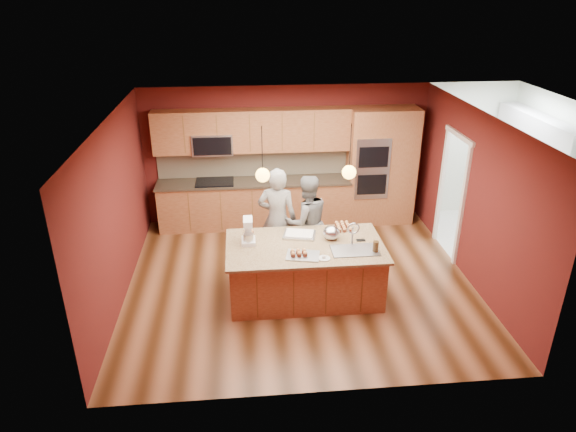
{
  "coord_description": "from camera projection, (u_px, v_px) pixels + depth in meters",
  "views": [
    {
      "loc": [
        -0.87,
        -7.12,
        4.46
      ],
      "look_at": [
        -0.2,
        -0.1,
        1.22
      ],
      "focal_mm": 32.0,
      "sensor_mm": 36.0,
      "label": 1
    }
  ],
  "objects": [
    {
      "name": "plate",
      "position": [
        324.0,
        258.0,
        7.28
      ],
      "size": [
        0.18,
        0.18,
        0.01
      ],
      "primitive_type": "cylinder",
      "color": "silver",
      "rests_on": "island"
    },
    {
      "name": "person_left",
      "position": [
        277.0,
        219.0,
        8.44
      ],
      "size": [
        0.72,
        0.56,
        1.77
      ],
      "primitive_type": "imported",
      "rotation": [
        0.0,
        0.0,
        2.92
      ],
      "color": "black",
      "rests_on": "floor"
    },
    {
      "name": "ceiling",
      "position": [
        302.0,
        118.0,
        7.25
      ],
      "size": [
        5.5,
        5.5,
        0.0
      ],
      "primitive_type": "plane",
      "rotation": [
        3.14,
        0.0,
        0.0
      ],
      "color": "white",
      "rests_on": "ground"
    },
    {
      "name": "laundry_room",
      "position": [
        538.0,
        137.0,
        9.02
      ],
      "size": [
        2.6,
        2.7,
        2.7
      ],
      "color": "silver",
      "rests_on": "ground"
    },
    {
      "name": "wall_back",
      "position": [
        286.0,
        155.0,
        10.08
      ],
      "size": [
        5.5,
        0.0,
        5.5
      ],
      "primitive_type": "plane",
      "rotation": [
        1.57,
        0.0,
        0.0
      ],
      "color": "#541614",
      "rests_on": "ground"
    },
    {
      "name": "cupcakes_left",
      "position": [
        249.0,
        231.0,
        8.01
      ],
      "size": [
        0.14,
        0.21,
        0.06
      ],
      "primitive_type": null,
      "color": "tan",
      "rests_on": "island"
    },
    {
      "name": "stand_mixer",
      "position": [
        248.0,
        233.0,
        7.67
      ],
      "size": [
        0.21,
        0.29,
        0.39
      ],
      "rotation": [
        0.0,
        0.0,
        -0.01
      ],
      "color": "white",
      "rests_on": "island"
    },
    {
      "name": "washer",
      "position": [
        527.0,
        221.0,
        9.27
      ],
      "size": [
        0.69,
        0.71,
        1.02
      ],
      "primitive_type": "cube",
      "rotation": [
        0.0,
        0.0,
        0.1
      ],
      "color": "white",
      "rests_on": "floor"
    },
    {
      "name": "person_right",
      "position": [
        306.0,
        222.0,
        8.52
      ],
      "size": [
        0.92,
        0.79,
        1.63
      ],
      "primitive_type": "imported",
      "rotation": [
        0.0,
        0.0,
        3.38
      ],
      "color": "gray",
      "rests_on": "floor"
    },
    {
      "name": "cupcakes_right",
      "position": [
        343.0,
        226.0,
        8.16
      ],
      "size": [
        0.25,
        0.33,
        0.07
      ],
      "primitive_type": null,
      "color": "tan",
      "rests_on": "island"
    },
    {
      "name": "phone",
      "position": [
        361.0,
        240.0,
        7.79
      ],
      "size": [
        0.13,
        0.07,
        0.01
      ],
      "primitive_type": "cube",
      "rotation": [
        0.0,
        0.0,
        0.01
      ],
      "color": "black",
      "rests_on": "island"
    },
    {
      "name": "pendant_left",
      "position": [
        263.0,
        175.0,
        7.13
      ],
      "size": [
        0.2,
        0.2,
        0.8
      ],
      "color": "black",
      "rests_on": "ceiling"
    },
    {
      "name": "oven_column",
      "position": [
        381.0,
        166.0,
        10.04
      ],
      "size": [
        1.3,
        0.62,
        2.3
      ],
      "color": "brown",
      "rests_on": "floor"
    },
    {
      "name": "wall_left",
      "position": [
        116.0,
        212.0,
        7.58
      ],
      "size": [
        0.0,
        5.0,
        5.0
      ],
      "primitive_type": "plane",
      "rotation": [
        1.57,
        0.0,
        1.57
      ],
      "color": "#541614",
      "rests_on": "ground"
    },
    {
      "name": "island",
      "position": [
        306.0,
        270.0,
        7.83
      ],
      "size": [
        2.36,
        1.32,
        1.25
      ],
      "color": "brown",
      "rests_on": "floor"
    },
    {
      "name": "cooling_rack",
      "position": [
        303.0,
        255.0,
        7.35
      ],
      "size": [
        0.53,
        0.43,
        0.02
      ],
      "primitive_type": "cube",
      "rotation": [
        0.0,
        0.0,
        -0.21
      ],
      "color": "#9FA2A6",
      "rests_on": "island"
    },
    {
      "name": "wall_front",
      "position": [
        328.0,
        296.0,
        5.55
      ],
      "size": [
        5.5,
        0.0,
        5.5
      ],
      "primitive_type": "plane",
      "rotation": [
        -1.57,
        0.0,
        0.0
      ],
      "color": "#541614",
      "rests_on": "ground"
    },
    {
      "name": "cabinet_run",
      "position": [
        252.0,
        178.0,
        9.94
      ],
      "size": [
        3.74,
        0.64,
        2.3
      ],
      "color": "brown",
      "rests_on": "floor"
    },
    {
      "name": "cupcakes_rack",
      "position": [
        299.0,
        253.0,
        7.33
      ],
      "size": [
        0.26,
        0.17,
        0.08
      ],
      "primitive_type": null,
      "color": "tan",
      "rests_on": "island"
    },
    {
      "name": "doorway_trim",
      "position": [
        451.0,
        197.0,
        8.9
      ],
      "size": [
        0.08,
        1.11,
        2.2
      ],
      "primitive_type": null,
      "color": "white",
      "rests_on": "wall_right"
    },
    {
      "name": "sheet_cake",
      "position": [
        299.0,
        234.0,
        7.94
      ],
      "size": [
        0.55,
        0.46,
        0.05
      ],
      "rotation": [
        0.0,
        0.0,
        -0.23
      ],
      "color": "silver",
      "rests_on": "island"
    },
    {
      "name": "wall_right",
      "position": [
        474.0,
        198.0,
        8.05
      ],
      "size": [
        0.0,
        5.0,
        5.0
      ],
      "primitive_type": "plane",
      "rotation": [
        1.57,
        0.0,
        -1.57
      ],
      "color": "#541614",
      "rests_on": "ground"
    },
    {
      "name": "tumbler",
      "position": [
        376.0,
        247.0,
        7.44
      ],
      "size": [
        0.08,
        0.08,
        0.17
      ],
      "primitive_type": "cylinder",
      "color": "#3C2915",
      "rests_on": "island"
    },
    {
      "name": "dryer",
      "position": [
        505.0,
        206.0,
        9.96
      ],
      "size": [
        0.65,
        0.67,
        0.96
      ],
      "primitive_type": "cube",
      "rotation": [
        0.0,
        0.0,
        0.09
      ],
      "color": "white",
      "rests_on": "floor"
    },
    {
      "name": "floor",
      "position": [
        300.0,
        281.0,
        8.38
      ],
      "size": [
        5.5,
        5.5,
        0.0
      ],
      "primitive_type": "plane",
      "color": "#3E210E",
      "rests_on": "ground"
    },
    {
      "name": "mixing_bowl",
      "position": [
        331.0,
        233.0,
        7.8
      ],
      "size": [
        0.26,
        0.26,
        0.22
      ],
      "primitive_type": "ellipsoid",
      "color": "silver",
      "rests_on": "island"
    },
    {
      "name": "pendant_right",
      "position": [
        349.0,
        172.0,
        7.24
      ],
      "size": [
        0.2,
        0.2,
        0.8
      ],
      "color": "black",
      "rests_on": "ceiling"
    }
  ]
}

